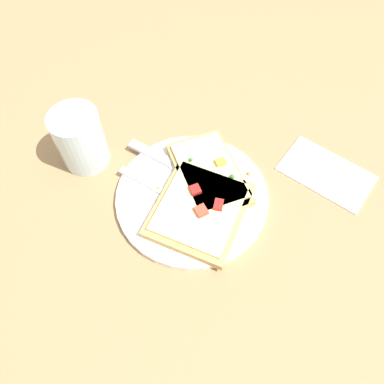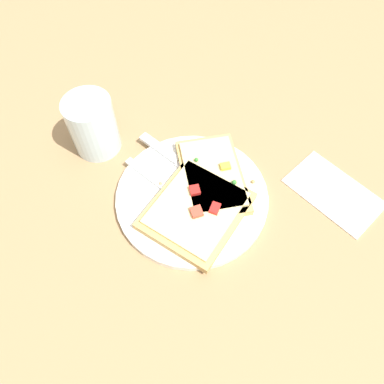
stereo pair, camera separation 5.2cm
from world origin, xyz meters
name	(u,v)px [view 1 (the left image)]	position (x,y,z in m)	size (l,w,h in m)	color
ground_plane	(192,199)	(0.00, 0.00, 0.00)	(4.00, 4.00, 0.00)	#9E7A51
plate	(192,197)	(0.00, 0.00, 0.01)	(0.25, 0.25, 0.01)	white
fork	(175,198)	(0.02, 0.02, 0.01)	(0.20, 0.04, 0.01)	silver
knife	(176,166)	(0.06, -0.03, 0.01)	(0.23, 0.04, 0.01)	silver
pizza_slice_main	(200,209)	(-0.03, 0.02, 0.02)	(0.17, 0.18, 0.03)	tan
pizza_slice_corner	(208,173)	(0.00, -0.05, 0.02)	(0.19, 0.17, 0.03)	tan
crumb_scatter	(189,180)	(0.02, -0.02, 0.02)	(0.11, 0.14, 0.01)	tan
drinking_glass	(80,139)	(0.20, 0.04, 0.05)	(0.08, 0.08, 0.11)	silver
napkin	(326,173)	(-0.16, -0.18, 0.00)	(0.15, 0.09, 0.01)	white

